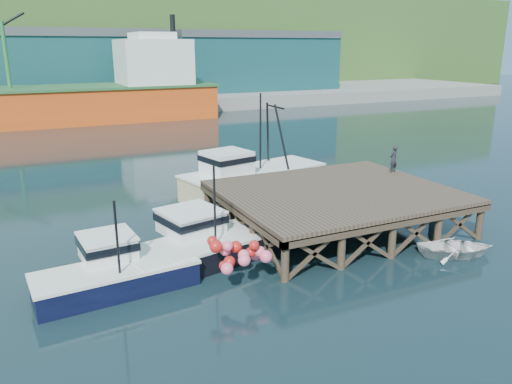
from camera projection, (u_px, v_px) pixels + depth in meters
ground at (244, 243)px, 25.32m from camera, size 300.00×300.00×0.00m
wharf at (338, 194)px, 26.89m from camera, size 12.00×10.00×2.62m
far_quay at (77, 98)px, 85.66m from camera, size 160.00×40.00×2.00m
warehouse_mid at (77, 66)px, 79.79m from camera, size 28.00×16.00×9.00m
warehouse_right at (248, 64)px, 92.20m from camera, size 30.00×16.00×9.00m
cargo_ship at (25, 98)px, 62.46m from camera, size 55.50×10.00×13.75m
hillside at (56, 40)px, 108.84m from camera, size 220.00×50.00×22.00m
boat_navy at (114, 270)px, 20.34m from camera, size 6.62×3.73×4.04m
boat_black at (203, 242)px, 23.12m from camera, size 8.04×6.67×4.70m
trawler at (251, 174)px, 33.26m from camera, size 10.55×5.68×6.70m
dinghy at (456, 248)px, 23.71m from camera, size 4.26×3.71×0.74m
dockworker at (394, 159)px, 30.55m from camera, size 0.68×0.53×1.64m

